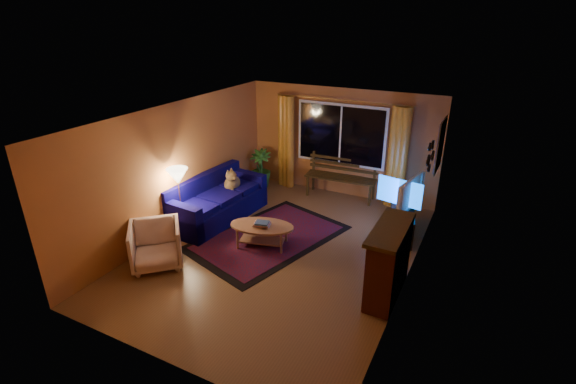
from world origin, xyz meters
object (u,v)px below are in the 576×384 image
at_px(bench, 340,188).
at_px(floor_lamp, 180,202).
at_px(coffee_table, 262,235).
at_px(armchair, 156,243).
at_px(tv_console, 401,221).
at_px(sofa, 217,199).

distance_m(bench, floor_lamp, 3.75).
bearing_deg(floor_lamp, coffee_table, 10.48).
height_order(armchair, coffee_table, armchair).
bearing_deg(armchair, tv_console, -1.59).
bearing_deg(coffee_table, armchair, -133.49).
xyz_separation_m(armchair, coffee_table, (1.29, 1.36, -0.20)).
bearing_deg(floor_lamp, tv_console, 27.17).
bearing_deg(coffee_table, tv_console, 37.10).
distance_m(bench, sofa, 2.92).
bearing_deg(floor_lamp, armchair, -72.82).
distance_m(bench, armchair, 4.50).
height_order(bench, floor_lamp, floor_lamp).
distance_m(sofa, coffee_table, 1.53).
bearing_deg(bench, coffee_table, -104.65).
xyz_separation_m(coffee_table, tv_console, (2.19, 1.65, 0.05)).
relative_size(coffee_table, tv_console, 0.92).
distance_m(coffee_table, tv_console, 2.74).
bearing_deg(coffee_table, sofa, 158.25).
xyz_separation_m(sofa, coffee_table, (1.40, -0.56, -0.24)).
bearing_deg(coffee_table, bench, 79.52).
height_order(bench, armchair, armchair).
xyz_separation_m(floor_lamp, coffee_table, (1.62, 0.30, -0.46)).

